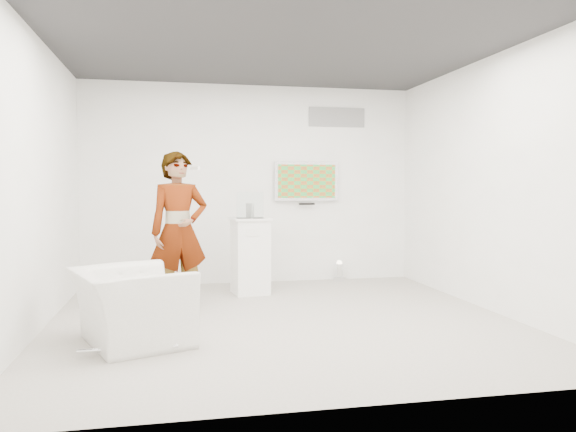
% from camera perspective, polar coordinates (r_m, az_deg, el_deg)
% --- Properties ---
extents(room, '(5.01, 5.01, 3.00)m').
position_cam_1_polar(room, '(6.11, -0.58, 3.31)').
color(room, '#B1AAA2').
rests_on(room, ground).
extents(tv, '(1.00, 0.08, 0.60)m').
position_cam_1_polar(tv, '(8.68, 1.85, 3.55)').
color(tv, silver).
rests_on(tv, room).
extents(logo_decal, '(0.90, 0.02, 0.30)m').
position_cam_1_polar(logo_decal, '(8.91, 4.98, 9.97)').
color(logo_decal, gray).
rests_on(logo_decal, room).
extents(person, '(0.78, 0.61, 1.88)m').
position_cam_1_polar(person, '(6.69, -11.04, -1.57)').
color(person, silver).
rests_on(person, room).
extents(armchair, '(1.26, 1.34, 0.70)m').
position_cam_1_polar(armchair, '(5.50, -15.65, -8.82)').
color(armchair, silver).
rests_on(armchair, room).
extents(pedestal, '(0.57, 0.57, 1.04)m').
position_cam_1_polar(pedestal, '(7.72, -3.86, -4.05)').
color(pedestal, white).
rests_on(pedestal, room).
extents(floor_uplight, '(0.25, 0.25, 0.30)m').
position_cam_1_polar(floor_uplight, '(8.79, 5.23, -5.62)').
color(floor_uplight, white).
rests_on(floor_uplight, room).
extents(vitrine, '(0.40, 0.40, 0.36)m').
position_cam_1_polar(vitrine, '(7.66, -3.88, 1.15)').
color(vitrine, white).
rests_on(vitrine, pedestal).
extents(console, '(0.10, 0.15, 0.20)m').
position_cam_1_polar(console, '(7.66, -3.88, 0.56)').
color(console, white).
rests_on(console, pedestal).
extents(wii_remote, '(0.12, 0.13, 0.04)m').
position_cam_1_polar(wii_remote, '(6.89, -9.41, 4.82)').
color(wii_remote, white).
rests_on(wii_remote, person).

